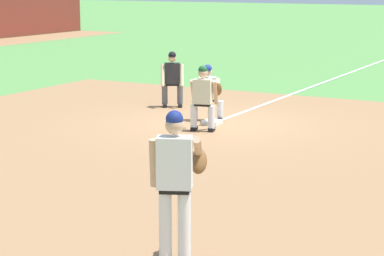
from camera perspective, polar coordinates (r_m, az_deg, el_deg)
The scene contains 9 objects.
ground_plane at distance 17.33m, azimuth 1.54°, elevation 0.31°, with size 160.00×160.00×0.00m, color #518942.
infield_dirt_patch at distance 13.05m, azimuth 0.58°, elevation -3.35°, with size 18.00×18.00×0.01m, color #936B47.
foul_line_stripe at distance 25.34m, azimuth 10.58°, elevation 3.66°, with size 17.50×0.10×0.00m, color white.
first_base_bag at distance 17.32m, azimuth 1.54°, elevation 0.46°, with size 0.38×0.38×0.09m, color white.
baseball at distance 12.46m, azimuth -0.98°, elevation -3.91°, with size 0.07×0.07×0.07m, color white.
pitcher at distance 8.58m, azimuth -1.21°, elevation -3.90°, with size 0.82×0.59×1.86m.
first_baseman at distance 17.53m, azimuth 1.25°, elevation 2.87°, with size 0.84×0.99×1.34m.
baserunner at distance 16.36m, azimuth 0.82°, elevation 2.48°, with size 0.53×0.65×1.46m.
umpire at distance 19.47m, azimuth -1.51°, elevation 3.90°, with size 0.62×0.68×1.46m.
Camera 1 is at (-15.16, -7.71, 3.31)m, focal length 70.00 mm.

